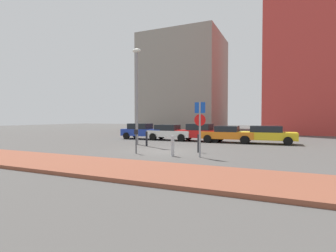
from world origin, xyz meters
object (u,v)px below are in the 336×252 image
parked_car_yellow (266,134)px  parking_sign_post (200,122)px  parked_car_red (201,132)px  traffic_bollard_far (147,139)px  parked_car_orange (227,134)px  street_lamp (137,88)px  traffic_bollard_mid (173,146)px  parked_car_white (170,132)px  parking_meter (136,138)px  parked_car_blue (143,131)px  traffic_bollard_near (199,143)px

parked_car_yellow → parking_sign_post: (-2.70, -8.76, 1.04)m
parked_car_red → traffic_bollard_far: (-2.35, -5.37, -0.25)m
traffic_bollard_far → parked_car_red: bearing=66.4°
parked_car_orange → street_lamp: size_ratio=0.59×
parking_sign_post → traffic_bollard_mid: size_ratio=2.65×
parked_car_orange → parking_sign_post: 8.69m
parked_car_orange → parked_car_yellow: 3.00m
parked_car_white → parking_meter: (1.82, -8.87, 0.16)m
traffic_bollard_far → parking_sign_post: bearing=-34.5°
parked_car_white → street_lamp: (-0.73, -4.54, 3.50)m
parked_car_white → parked_car_orange: parked_car_white is taller
parked_car_white → parking_sign_post: 10.35m
parked_car_blue → parked_car_orange: bearing=-1.0°
parked_car_blue → parked_car_red: parked_car_red is taller
parking_sign_post → traffic_bollard_far: (-4.98, 3.42, -1.26)m
parked_car_blue → parked_car_red: 5.69m
parking_sign_post → traffic_bollard_mid: bearing=-171.3°
parking_sign_post → parking_meter: 3.79m
parking_sign_post → traffic_bollard_near: (-0.61, 1.74, -1.25)m
parked_car_yellow → traffic_bollard_mid: bearing=-114.6°
parked_car_red → parking_sign_post: 9.24m
parked_car_red → traffic_bollard_mid: 9.10m
parking_meter → traffic_bollard_mid: parking_meter is taller
parked_car_orange → street_lamp: (-5.93, -4.45, 3.52)m
parked_car_yellow → parking_meter: 10.96m
parked_car_white → parking_meter: 9.05m
parking_meter → traffic_bollard_mid: size_ratio=1.28×
parked_car_yellow → street_lamp: street_lamp is taller
parked_car_blue → street_lamp: bearing=-65.5°
parked_car_white → traffic_bollard_near: bearing=-54.9°
parked_car_red → parked_car_orange: size_ratio=1.03×
parked_car_yellow → parking_meter: bearing=-125.6°
traffic_bollard_mid → traffic_bollard_far: (-3.57, 3.64, -0.01)m
traffic_bollard_near → parked_car_orange: bearing=87.4°
parking_meter → street_lamp: bearing=120.6°
parked_car_white → traffic_bollard_mid: 9.82m
parking_meter → parking_sign_post: bearing=2.4°
parking_meter → parked_car_white: bearing=101.6°
parked_car_red → traffic_bollard_far: parked_car_red is taller
parked_car_yellow → parking_sign_post: parking_sign_post is taller
parking_meter → traffic_bollard_near: parking_meter is taller
parked_car_blue → parking_meter: (4.64, -8.91, 0.12)m
street_lamp → traffic_bollard_far: (1.25, -0.74, -3.71)m
parked_car_orange → traffic_bollard_far: size_ratio=4.10×
street_lamp → traffic_bollard_mid: 7.48m
parked_car_red → traffic_bollard_near: 7.34m
parked_car_red → traffic_bollard_near: bearing=-74.0°
parked_car_yellow → traffic_bollard_near: size_ratio=4.17×
parking_sign_post → parked_car_red: bearing=106.6°
parked_car_blue → parking_meter: size_ratio=3.07×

